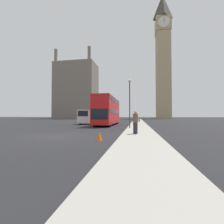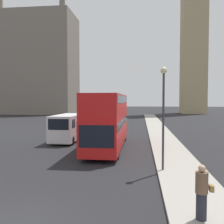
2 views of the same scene
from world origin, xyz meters
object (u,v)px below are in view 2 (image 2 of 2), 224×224
red_double_decker_bus (108,118)px  white_van (68,127)px  pedestrian (202,192)px  street_lamp (163,102)px

red_double_decker_bus → white_van: size_ratio=1.90×
white_van → pedestrian: bearing=-59.6°
white_van → street_lamp: size_ratio=1.04×
street_lamp → white_van: bearing=130.7°
pedestrian → white_van: bearing=120.4°
red_double_decker_bus → white_van: bearing=146.5°
street_lamp → red_double_decker_bus: bearing=120.3°
red_double_decker_bus → pedestrian: 13.24m
red_double_decker_bus → street_lamp: size_ratio=1.98×
red_double_decker_bus → pedestrian: size_ratio=6.25×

